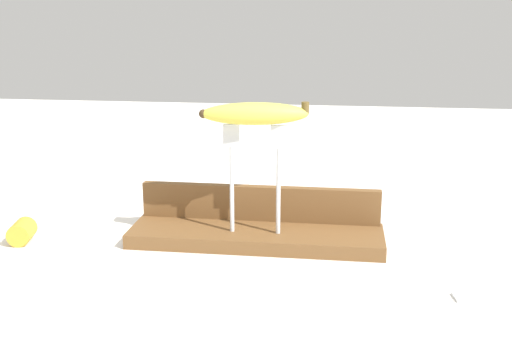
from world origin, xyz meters
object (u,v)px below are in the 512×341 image
at_px(fork_stand_center, 255,169).
at_px(banana_raised_center, 255,114).
at_px(fork_fallen_near, 496,296).
at_px(banana_chunk_near, 22,232).

xyz_separation_m(fork_stand_center, banana_raised_center, (-0.00, -0.00, 0.09)).
bearing_deg(fork_fallen_near, banana_raised_center, 157.02).
relative_size(fork_stand_center, fork_fallen_near, 1.10).
bearing_deg(banana_chunk_near, banana_raised_center, 5.35).
bearing_deg(fork_stand_center, banana_raised_center, -171.28).
height_order(banana_raised_center, banana_chunk_near, banana_raised_center).
bearing_deg(fork_stand_center, banana_chunk_near, -174.65).
distance_m(banana_raised_center, fork_fallen_near, 0.43).
bearing_deg(banana_raised_center, fork_fallen_near, -22.98).
relative_size(fork_fallen_near, banana_chunk_near, 2.90).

